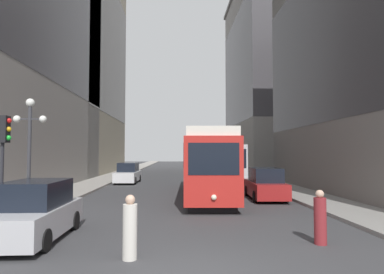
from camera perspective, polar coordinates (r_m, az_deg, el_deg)
sidewalk_left at (r=48.10m, az=-11.19°, el=-5.81°), size 2.92×120.00×0.15m
sidewalk_right at (r=48.21m, az=6.98°, el=-5.84°), size 2.92×120.00×0.15m
streetcar at (r=21.20m, az=2.46°, el=-4.34°), size 3.13×13.63×3.89m
transit_bus at (r=35.65m, az=5.47°, el=-3.93°), size 2.62×11.95×3.45m
parked_car_left_near at (r=31.01m, az=-10.82°, el=-6.11°), size 1.97×4.80×1.82m
parked_car_left_mid at (r=11.78m, az=-25.20°, el=-11.53°), size 1.92×4.39×1.82m
parked_car_right_far at (r=20.29m, az=12.35°, el=-7.91°), size 2.06×4.64×1.82m
pedestrian_crossing_near at (r=8.96m, az=-10.51°, el=-15.17°), size 0.37×0.37×1.63m
pedestrian_crossing_far at (r=10.88m, az=20.96°, el=-12.87°), size 0.36×0.36×1.60m
traffic_light_near_left at (r=13.54m, az=-29.44°, el=-0.58°), size 0.47×0.36×3.86m
lamp_post_left_near at (r=15.99m, az=-25.90°, el=0.09°), size 1.41×0.36×4.90m
building_left_midblock at (r=48.32m, az=-20.08°, el=13.16°), size 11.71×23.46×30.64m
building_right_midblock at (r=56.29m, az=14.01°, el=10.14°), size 13.32×23.89×29.42m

